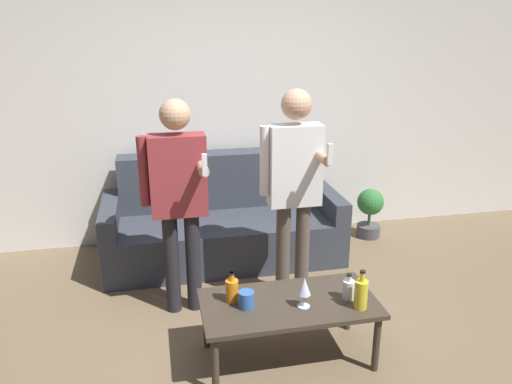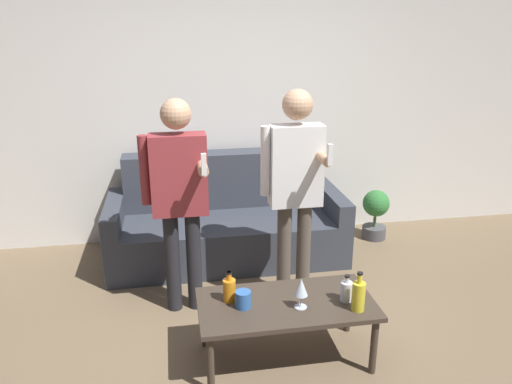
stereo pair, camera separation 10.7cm
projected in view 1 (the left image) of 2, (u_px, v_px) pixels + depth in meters
The scene contains 12 objects.
ground_plane at pixel (282, 372), 3.07m from camera, with size 16.00×16.00×0.00m, color #756047.
wall_back at pixel (225, 100), 4.66m from camera, with size 8.00×0.06×2.70m.
couch at pixel (222, 222), 4.53m from camera, with size 2.07×0.87×0.91m.
coffee_table at pixel (289, 308), 3.08m from camera, with size 1.09×0.55×0.41m.
bottle_orange at pixel (232, 290), 3.05m from camera, with size 0.08×0.08×0.20m.
bottle_green at pixel (348, 289), 3.08m from camera, with size 0.07×0.07×0.17m.
bottle_dark at pixel (361, 293), 2.97m from camera, with size 0.08×0.08×0.25m.
wine_glass_near at pixel (304, 287), 2.97m from camera, with size 0.08×0.08×0.19m.
cup_on_table at pixel (246, 300), 2.99m from camera, with size 0.10×0.10×0.11m.
person_standing_left at pixel (178, 191), 3.45m from camera, with size 0.46×0.40×1.57m.
person_standing_right at pixel (294, 180), 3.57m from camera, with size 0.44×0.41×1.61m.
potted_plant at pixel (370, 210), 4.92m from camera, with size 0.26×0.26×0.49m.
Camera 1 is at (-0.68, -2.45, 2.04)m, focal length 35.00 mm.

